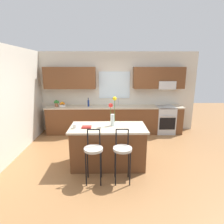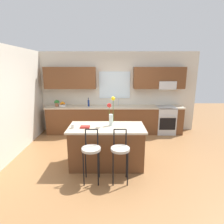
% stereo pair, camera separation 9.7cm
% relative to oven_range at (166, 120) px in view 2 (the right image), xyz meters
% --- Properties ---
extents(ground_plane, '(14.00, 14.00, 0.00)m').
position_rel_oven_range_xyz_m(ground_plane, '(-1.72, -1.68, -0.46)').
color(ground_plane, olive).
extents(wall_left, '(0.12, 4.60, 2.70)m').
position_rel_oven_range_xyz_m(wall_left, '(-4.28, -1.38, 0.89)').
color(wall_left, beige).
rests_on(wall_left, ground).
extents(back_wall_assembly, '(5.60, 0.50, 2.70)m').
position_rel_oven_range_xyz_m(back_wall_assembly, '(-1.68, 0.31, 1.05)').
color(back_wall_assembly, beige).
rests_on(back_wall_assembly, ground).
extents(counter_run, '(4.56, 0.64, 0.92)m').
position_rel_oven_range_xyz_m(counter_run, '(-1.71, 0.02, 0.01)').
color(counter_run, brown).
rests_on(counter_run, ground).
extents(sink_faucet, '(0.02, 0.13, 0.23)m').
position_rel_oven_range_xyz_m(sink_faucet, '(-1.58, 0.17, 0.60)').
color(sink_faucet, '#B7BABC').
rests_on(sink_faucet, counter_run).
extents(oven_range, '(0.60, 0.64, 0.92)m').
position_rel_oven_range_xyz_m(oven_range, '(0.00, 0.00, 0.00)').
color(oven_range, '#B7BABC').
rests_on(oven_range, ground).
extents(kitchen_island, '(1.67, 0.83, 0.92)m').
position_rel_oven_range_xyz_m(kitchen_island, '(-1.92, -2.16, 0.00)').
color(kitchen_island, brown).
rests_on(kitchen_island, ground).
extents(bar_stool_near, '(0.36, 0.36, 1.04)m').
position_rel_oven_range_xyz_m(bar_stool_near, '(-2.20, -2.79, 0.18)').
color(bar_stool_near, black).
rests_on(bar_stool_near, ground).
extents(bar_stool_middle, '(0.36, 0.36, 1.04)m').
position_rel_oven_range_xyz_m(bar_stool_middle, '(-1.65, -2.79, 0.18)').
color(bar_stool_middle, black).
rests_on(bar_stool_middle, ground).
extents(flower_vase, '(0.18, 0.10, 0.66)m').
position_rel_oven_range_xyz_m(flower_vase, '(-1.83, -2.09, 0.76)').
color(flower_vase, silver).
rests_on(flower_vase, kitchen_island).
extents(mug_ceramic, '(0.08, 0.08, 0.09)m').
position_rel_oven_range_xyz_m(mug_ceramic, '(-2.64, -2.26, 0.51)').
color(mug_ceramic, silver).
rests_on(mug_ceramic, kitchen_island).
extents(cookbook, '(0.20, 0.15, 0.03)m').
position_rel_oven_range_xyz_m(cookbook, '(-2.39, -2.23, 0.48)').
color(cookbook, maroon).
rests_on(cookbook, kitchen_island).
extents(fruit_bowl_oranges, '(0.24, 0.24, 0.16)m').
position_rel_oven_range_xyz_m(fruit_bowl_oranges, '(-3.46, 0.03, 0.52)').
color(fruit_bowl_oranges, silver).
rests_on(fruit_bowl_oranges, counter_run).
extents(bottle_olive_oil, '(0.06, 0.06, 0.29)m').
position_rel_oven_range_xyz_m(bottle_olive_oil, '(-2.59, 0.02, 0.57)').
color(bottle_olive_oil, navy).
rests_on(bottle_olive_oil, counter_run).
extents(potted_plant_small, '(0.18, 0.12, 0.22)m').
position_rel_oven_range_xyz_m(potted_plant_small, '(-3.64, 0.02, 0.58)').
color(potted_plant_small, '#9E5B3D').
rests_on(potted_plant_small, counter_run).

